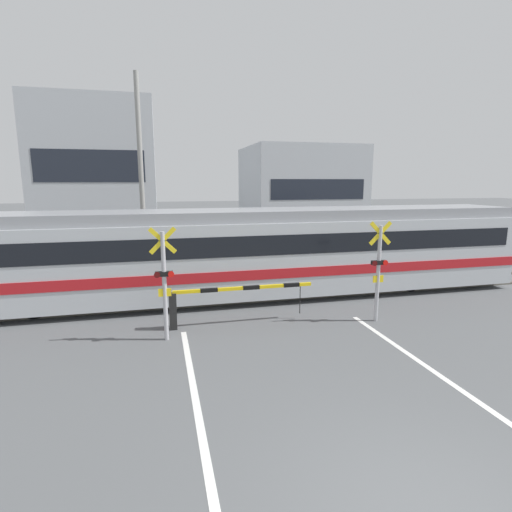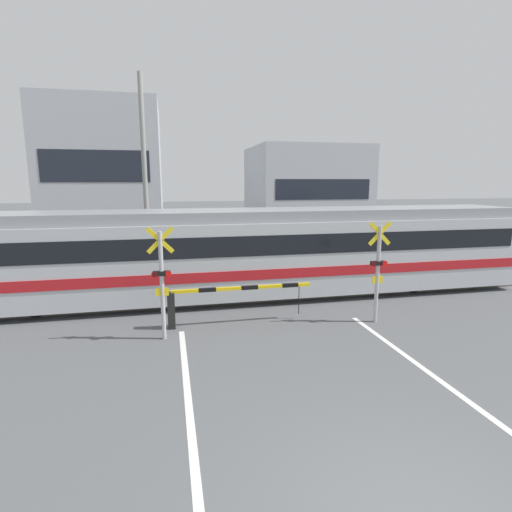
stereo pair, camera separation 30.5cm
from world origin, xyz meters
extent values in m
cube|color=#5B564C|center=(0.00, 9.15, 0.04)|extent=(50.00, 0.10, 0.08)
cube|color=#5B564C|center=(0.00, 10.58, 0.04)|extent=(50.00, 0.10, 0.08)
cube|color=white|center=(-2.53, 1.50, 0.00)|extent=(0.14, 11.00, 0.01)
cube|color=white|center=(2.53, 1.50, 0.00)|extent=(0.14, 11.00, 0.01)
cube|color=#B7BCC1|center=(-0.43, 9.86, 1.47)|extent=(20.40, 2.62, 2.48)
cube|color=gray|center=(-0.43, 9.86, 2.88)|extent=(20.20, 2.30, 0.36)
cube|color=red|center=(-0.43, 9.86, 1.09)|extent=(20.42, 2.67, 0.32)
cube|color=black|center=(-0.43, 9.86, 2.02)|extent=(19.58, 2.66, 0.64)
cylinder|color=black|center=(-6.75, 9.15, 0.38)|extent=(0.76, 0.12, 0.76)
cylinder|color=black|center=(-6.75, 10.58, 0.38)|extent=(0.76, 0.12, 0.76)
cylinder|color=black|center=(5.90, 9.15, 0.38)|extent=(0.76, 0.12, 0.76)
cylinder|color=black|center=(5.90, 10.58, 0.38)|extent=(0.76, 0.12, 0.76)
cube|color=black|center=(-2.78, 7.30, 0.51)|extent=(0.20, 0.20, 1.02)
cube|color=yellow|center=(-0.78, 7.30, 1.04)|extent=(4.00, 0.09, 0.09)
cube|color=black|center=(-1.78, 7.30, 1.04)|extent=(0.48, 0.10, 0.10)
cube|color=black|center=(-0.58, 7.30, 1.04)|extent=(0.48, 0.10, 0.10)
cube|color=black|center=(0.62, 7.30, 1.04)|extent=(0.48, 0.10, 0.10)
cylinder|color=black|center=(0.89, 7.30, 0.57)|extent=(0.02, 0.02, 0.83)
cube|color=black|center=(2.78, 13.10, 0.51)|extent=(0.20, 0.20, 1.02)
cube|color=yellow|center=(0.78, 13.10, 1.04)|extent=(4.00, 0.09, 0.09)
cube|color=black|center=(1.78, 13.10, 1.04)|extent=(0.48, 0.10, 0.10)
cube|color=black|center=(0.58, 13.10, 1.04)|extent=(0.48, 0.10, 0.10)
cube|color=black|center=(-0.62, 13.10, 1.04)|extent=(0.48, 0.10, 0.10)
cylinder|color=black|center=(-0.89, 13.10, 0.57)|extent=(0.02, 0.02, 0.83)
cylinder|color=#B2B2B7|center=(-2.98, 6.59, 1.40)|extent=(0.11, 0.11, 2.80)
cube|color=yellow|center=(-2.98, 6.59, 2.58)|extent=(0.68, 0.04, 0.68)
cube|color=yellow|center=(-2.98, 6.59, 2.58)|extent=(0.68, 0.04, 0.68)
cube|color=black|center=(-2.98, 6.59, 1.74)|extent=(0.44, 0.12, 0.12)
cylinder|color=#4C0C0C|center=(-3.15, 6.51, 1.74)|extent=(0.15, 0.03, 0.15)
cylinder|color=red|center=(-2.81, 6.51, 1.74)|extent=(0.15, 0.03, 0.15)
cube|color=yellow|center=(-2.98, 6.57, 1.26)|extent=(0.32, 0.03, 0.20)
cylinder|color=#B2B2B7|center=(2.98, 6.59, 1.40)|extent=(0.11, 0.11, 2.80)
cube|color=yellow|center=(2.98, 6.59, 2.58)|extent=(0.68, 0.04, 0.68)
cube|color=yellow|center=(2.98, 6.59, 2.58)|extent=(0.68, 0.04, 0.68)
cube|color=black|center=(2.98, 6.59, 1.74)|extent=(0.44, 0.12, 0.12)
cylinder|color=#4C0C0C|center=(2.81, 6.51, 1.74)|extent=(0.15, 0.03, 0.15)
cylinder|color=red|center=(3.15, 6.51, 1.74)|extent=(0.15, 0.03, 0.15)
cube|color=yellow|center=(2.98, 6.57, 1.26)|extent=(0.32, 0.03, 0.20)
cylinder|color=brown|center=(0.34, 14.79, 0.42)|extent=(0.13, 0.13, 0.84)
cylinder|color=brown|center=(0.48, 14.79, 0.42)|extent=(0.13, 0.13, 0.84)
cube|color=maroon|center=(0.41, 14.79, 1.17)|extent=(0.38, 0.22, 0.66)
sphere|color=#997056|center=(0.41, 14.79, 1.62)|extent=(0.23, 0.23, 0.23)
cube|color=#B2B7BC|center=(-6.59, 24.11, 4.41)|extent=(6.91, 7.07, 8.81)
cube|color=#1E232D|center=(-6.59, 20.56, 4.85)|extent=(5.81, 0.03, 1.76)
cube|color=#B2B7BC|center=(6.88, 24.11, 3.20)|extent=(7.49, 7.07, 6.39)
cube|color=#1E232D|center=(6.88, 20.56, 3.52)|extent=(6.29, 0.03, 1.28)
cylinder|color=gray|center=(-3.73, 15.60, 4.34)|extent=(0.22, 0.22, 8.69)
camera|label=1|loc=(-3.05, -3.38, 4.00)|focal=28.00mm
camera|label=2|loc=(-2.76, -3.45, 4.00)|focal=28.00mm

